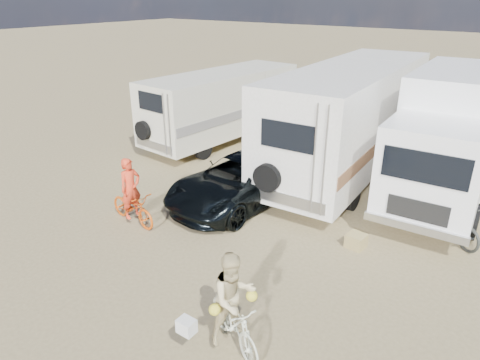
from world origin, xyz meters
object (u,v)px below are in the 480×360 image
Objects in this scene: rider_man at (131,195)px; bike_parked at (450,220)px; crate at (356,241)px; bike_man at (133,207)px; dark_suv at (242,180)px; rv_left at (221,107)px; cooler at (233,193)px; box_truck at (449,139)px; bike_woman at (234,323)px; rider_woman at (234,307)px; rv_main at (349,121)px.

rider_man is 8.03m from bike_parked.
rider_man is at bearing -156.37° from crate.
dark_suv is at bearing -23.98° from bike_man.
rv_left is 9.86m from bike_parked.
cooler is at bearing -21.69° from rider_man.
box_truck is 4.19× the size of rider_man.
dark_suv is 3.74m from crate.
cooler is (1.36, 2.58, -0.21)m from bike_man.
dark_suv reaches higher than crate.
bike_man is at bearing 92.11° from bike_woman.
rv_left is 7.39m from bike_man.
box_truck is at bearing -38.07° from bike_man.
rider_woman is 4.35m from crate.
rv_main is 5.57× the size of bike_woman.
crate is (0.48, 4.27, -0.32)m from bike_woman.
rv_main is 3.16m from box_truck.
bike_parked reaches higher than crate.
rv_left is 8.66m from box_truck.
rv_main is 1.32× the size of box_truck.
rider_woman is at bearing -96.44° from crate.
dark_suv is 3.16m from rider_man.
crate is at bearing 18.06° from rider_woman.
bike_woman is at bearing -102.65° from box_truck.
crate is (0.48, 4.27, -0.67)m from rider_woman.
dark_suv is (-1.47, -4.01, -1.08)m from rv_main.
rv_main is 5.20m from crate.
crate is at bearing -26.84° from rv_left.
rider_man is at bearing -66.46° from rv_left.
rv_main reaches higher than bike_parked.
box_truck is (3.14, -0.38, 0.06)m from rv_main.
bike_parked is (9.38, -2.90, -0.87)m from rv_left.
rv_left is 5.85m from dark_suv.
rider_man is at bearing 155.24° from bike_parked.
rv_left is 3.68× the size of bike_parked.
rider_man is at bearing -137.25° from box_truck.
cooler is at bearing 175.88° from crate.
bike_parked is (2.17, 5.98, -0.33)m from rider_woman.
bike_woman reaches higher than bike_man.
dark_suv is 5.68m from bike_woman.
dark_suv is at bearing 58.74° from bike_woman.
box_truck is at bearing -38.07° from rider_man.
rv_main is 8.97m from bike_woman.
rider_woman is 5.72m from cooler.
crate is (-0.93, -4.06, -1.65)m from box_truck.
bike_woman is at bearing -46.80° from rv_left.
box_truck is 11.38× the size of cooler.
rider_man reaches higher than bike_woman.
rv_main reaches higher than rider_woman.
rv_main is 15.06× the size of cooler.
bike_woman is (-1.41, -8.33, -1.33)m from box_truck.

